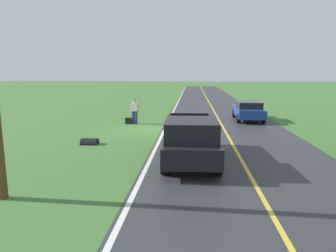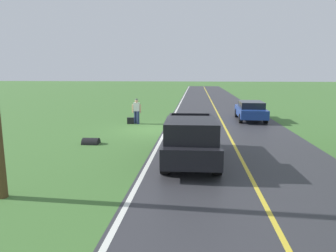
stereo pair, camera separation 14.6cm
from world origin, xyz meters
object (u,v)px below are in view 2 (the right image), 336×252
hitchhiker_walking (137,110)px  pickup_truck_passing (191,138)px  sedan_near_oncoming (251,110)px  suitcase_carried (131,121)px

hitchhiker_walking → pickup_truck_passing: (-3.86, 8.66, -0.01)m
hitchhiker_walking → pickup_truck_passing: 9.48m
hitchhiker_walking → pickup_truck_passing: bearing=114.0°
hitchhiker_walking → sedan_near_oncoming: (-8.05, -2.24, -0.23)m
suitcase_carried → sedan_near_oncoming: (-8.46, -2.35, 0.54)m
suitcase_carried → pickup_truck_passing: 9.59m
pickup_truck_passing → sedan_near_oncoming: bearing=-111.0°
hitchhiker_walking → pickup_truck_passing: pickup_truck_passing is taller
suitcase_carried → pickup_truck_passing: pickup_truck_passing is taller
hitchhiker_walking → suitcase_carried: (0.41, 0.10, -0.76)m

